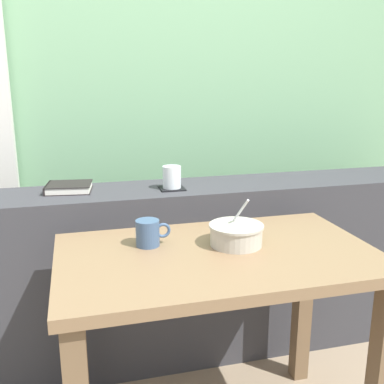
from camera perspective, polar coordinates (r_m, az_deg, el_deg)
outdoor_backdrop at (r=2.38m, az=-6.15°, el=18.49°), size 4.80×0.08×2.80m
dark_console_ledge at (r=2.00m, az=-2.86°, el=-10.32°), size 2.80×0.31×0.78m
breakfast_table at (r=1.46m, az=3.25°, el=-12.29°), size 0.99×0.59×0.70m
coaster_square at (r=1.84m, az=-2.56°, el=0.47°), size 0.10×0.10×0.00m
juice_glass at (r=1.83m, az=-2.58°, el=1.75°), size 0.08×0.08×0.09m
closed_book at (r=1.87m, az=-15.36°, el=0.57°), size 0.19×0.17×0.03m
soup_bowl at (r=1.46m, az=5.61°, el=-5.37°), size 0.18×0.18×0.16m
ceramic_mug at (r=1.45m, az=-5.55°, el=-5.17°), size 0.11×0.08×0.08m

